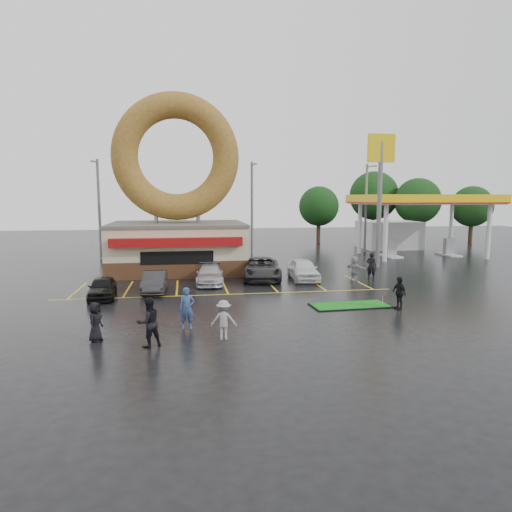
{
  "coord_description": "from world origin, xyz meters",
  "views": [
    {
      "loc": [
        -2.46,
        -22.74,
        5.66
      ],
      "look_at": [
        1.69,
        3.68,
        2.2
      ],
      "focal_mm": 32.0,
      "sensor_mm": 36.0,
      "label": 1
    }
  ],
  "objects": [
    {
      "name": "car_dgrey",
      "position": [
        -4.3,
        4.76,
        0.62
      ],
      "size": [
        1.45,
        3.8,
        1.24
      ],
      "primitive_type": "imported",
      "rotation": [
        0.0,
        0.0,
        -0.04
      ],
      "color": "#28282A",
      "rests_on": "ground"
    },
    {
      "name": "putting_green",
      "position": [
        6.04,
        -0.45,
        0.03
      ],
      "size": [
        4.21,
        1.99,
        0.52
      ],
      "color": "black",
      "rests_on": "ground"
    },
    {
      "name": "person_blackjkt",
      "position": [
        -3.87,
        -5.52,
        0.95
      ],
      "size": [
        1.16,
        1.07,
        1.91
      ],
      "primitive_type": "imported",
      "rotation": [
        0.0,
        0.0,
        3.63
      ],
      "color": "black",
      "rests_on": "ground"
    },
    {
      "name": "person_walker_far",
      "position": [
        10.32,
        6.94,
        0.92
      ],
      "size": [
        0.8,
        0.73,
        1.84
      ],
      "primitive_type": "imported",
      "rotation": [
        0.0,
        0.0,
        2.58
      ],
      "color": "black",
      "rests_on": "ground"
    },
    {
      "name": "person_bystander",
      "position": [
        -6.0,
        -4.53,
        0.79
      ],
      "size": [
        0.7,
        0.88,
        1.58
      ],
      "primitive_type": "imported",
      "rotation": [
        0.0,
        0.0,
        1.28
      ],
      "color": "black",
      "rests_on": "ground"
    },
    {
      "name": "person_walker_near",
      "position": [
        8.81,
        6.17,
        0.86
      ],
      "size": [
        1.25,
        1.63,
        1.72
      ],
      "primitive_type": "imported",
      "rotation": [
        0.0,
        0.0,
        2.11
      ],
      "color": "#99989B",
      "rests_on": "ground"
    },
    {
      "name": "car_white",
      "position": [
        5.53,
        7.28,
        0.73
      ],
      "size": [
        1.95,
        4.39,
        1.47
      ],
      "primitive_type": "imported",
      "rotation": [
        0.0,
        0.0,
        -0.05
      ],
      "color": "silver",
      "rests_on": "ground"
    },
    {
      "name": "streetlight_mid",
      "position": [
        4.0,
        20.92,
        4.78
      ],
      "size": [
        0.4,
        2.21,
        9.0
      ],
      "color": "slate",
      "rests_on": "ground"
    },
    {
      "name": "car_black",
      "position": [
        -7.11,
        3.5,
        0.61
      ],
      "size": [
        1.72,
        3.69,
        1.22
      ],
      "primitive_type": "imported",
      "rotation": [
        0.0,
        0.0,
        0.08
      ],
      "color": "black",
      "rests_on": "ground"
    },
    {
      "name": "person_hoodie",
      "position": [
        -0.99,
        -5.1,
        0.8
      ],
      "size": [
        1.13,
        0.77,
        1.61
      ],
      "primitive_type": "imported",
      "rotation": [
        0.0,
        0.0,
        2.96
      ],
      "color": "gray",
      "rests_on": "ground"
    },
    {
      "name": "car_grey",
      "position": [
        2.75,
        8.0,
        0.76
      ],
      "size": [
        3.2,
        5.73,
        1.52
      ],
      "primitive_type": "imported",
      "rotation": [
        0.0,
        0.0,
        -0.13
      ],
      "color": "#28282A",
      "rests_on": "ground"
    },
    {
      "name": "person_cameraman",
      "position": [
        8.23,
        -1.47,
        0.84
      ],
      "size": [
        0.58,
        1.04,
        1.68
      ],
      "primitive_type": "imported",
      "rotation": [
        0.0,
        0.0,
        -1.39
      ],
      "color": "black",
      "rests_on": "ground"
    },
    {
      "name": "gas_station",
      "position": [
        20.0,
        20.94,
        3.7
      ],
      "size": [
        12.3,
        13.65,
        5.9
      ],
      "color": "silver",
      "rests_on": "ground"
    },
    {
      "name": "tree_far_a",
      "position": [
        26.0,
        30.0,
        5.18
      ],
      "size": [
        5.6,
        5.6,
        8.0
      ],
      "color": "#332114",
      "rests_on": "ground"
    },
    {
      "name": "car_silver",
      "position": [
        -0.89,
        6.92,
        0.62
      ],
      "size": [
        2.0,
        4.37,
        1.24
      ],
      "primitive_type": "imported",
      "rotation": [
        0.0,
        0.0,
        -0.06
      ],
      "color": "#B7B7BC",
      "rests_on": "ground"
    },
    {
      "name": "person_blue",
      "position": [
        -2.43,
        -3.33,
        0.9
      ],
      "size": [
        0.68,
        0.47,
        1.81
      ],
      "primitive_type": "imported",
      "rotation": [
        0.0,
        0.0,
        -0.05
      ],
      "color": "navy",
      "rests_on": "ground"
    },
    {
      "name": "tree_far_b",
      "position": [
        32.0,
        28.0,
        4.53
      ],
      "size": [
        4.9,
        4.9,
        7.0
      ],
      "color": "#332114",
      "rests_on": "ground"
    },
    {
      "name": "streetlight_right",
      "position": [
        16.0,
        21.92,
        4.78
      ],
      "size": [
        0.4,
        2.21,
        9.0
      ],
      "color": "slate",
      "rests_on": "ground"
    },
    {
      "name": "dumpster",
      "position": [
        -7.5,
        13.67,
        0.65
      ],
      "size": [
        1.99,
        1.51,
        1.3
      ],
      "primitive_type": "cube",
      "rotation": [
        0.0,
        0.0,
        0.19
      ],
      "color": "#163B1E",
      "rests_on": "ground"
    },
    {
      "name": "ground",
      "position": [
        0.0,
        0.0,
        0.0
      ],
      "size": [
        120.0,
        120.0,
        0.0
      ],
      "primitive_type": "plane",
      "color": "black",
      "rests_on": "ground"
    },
    {
      "name": "donut_shop",
      "position": [
        -3.0,
        12.97,
        4.46
      ],
      "size": [
        10.2,
        8.7,
        13.5
      ],
      "color": "#472B19",
      "rests_on": "ground"
    },
    {
      "name": "tree_far_c",
      "position": [
        22.0,
        34.0,
        5.84
      ],
      "size": [
        6.3,
        6.3,
        9.0
      ],
      "color": "#332114",
      "rests_on": "ground"
    },
    {
      "name": "streetlight_left",
      "position": [
        -10.0,
        19.92,
        4.78
      ],
      "size": [
        0.4,
        2.21,
        9.0
      ],
      "color": "slate",
      "rests_on": "ground"
    },
    {
      "name": "shell_sign",
      "position": [
        13.0,
        12.0,
        7.38
      ],
      "size": [
        2.2,
        0.36,
        10.6
      ],
      "color": "slate",
      "rests_on": "ground"
    },
    {
      "name": "tree_far_d",
      "position": [
        14.0,
        32.0,
        4.53
      ],
      "size": [
        4.9,
        4.9,
        7.0
      ],
      "color": "#332114",
      "rests_on": "ground"
    }
  ]
}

